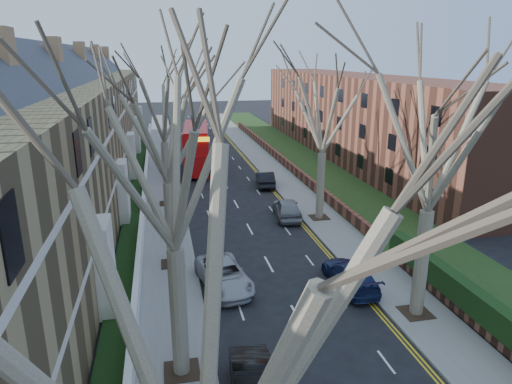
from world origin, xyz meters
TOP-DOWN VIEW (x-y plane):
  - pavement_left at (-6.00, 39.00)m, footprint 3.00×102.00m
  - pavement_right at (6.00, 39.00)m, footprint 3.00×102.00m
  - terrace_left at (-13.65, 31.00)m, footprint 9.70×78.00m
  - flats_right at (17.46, 43.00)m, footprint 13.97×54.00m
  - front_wall_left at (-7.65, 31.00)m, footprint 0.30×78.00m
  - grass_verge_right at (10.50, 39.00)m, footprint 6.00×102.00m
  - tree_left_near at (-5.70, -4.00)m, footprint 9.80×9.80m
  - tree_left_mid at (-5.70, 6.00)m, footprint 10.50×10.50m
  - tree_left_far at (-5.70, 16.00)m, footprint 10.15×10.15m
  - tree_left_dist at (-5.70, 28.00)m, footprint 10.50×10.50m
  - tree_right_mid at (5.70, 8.00)m, footprint 10.50×10.50m
  - tree_right_far at (5.70, 22.00)m, footprint 10.15×10.15m
  - double_decker_bus at (-2.19, 40.46)m, footprint 3.59×11.46m
  - car_left_far at (-3.06, 12.73)m, footprint 3.02×5.35m
  - car_right_near at (3.69, 11.38)m, footprint 1.94×4.75m
  - car_right_mid at (3.31, 22.77)m, footprint 2.38×4.81m
  - car_right_far at (3.70, 31.95)m, footprint 2.09×4.59m

SIDE VIEW (x-z plane):
  - pavement_left at x=-6.00m, z-range 0.00..0.12m
  - pavement_right at x=6.00m, z-range 0.00..0.12m
  - grass_verge_right at x=10.50m, z-range 0.12..0.18m
  - front_wall_left at x=-7.65m, z-range 0.12..1.12m
  - car_right_near at x=3.69m, z-range 0.00..1.38m
  - car_left_far at x=-3.06m, z-range 0.00..1.41m
  - car_right_far at x=3.70m, z-range 0.00..1.46m
  - car_right_mid at x=3.31m, z-range 0.00..1.58m
  - double_decker_bus at x=-2.19m, z-range -0.03..4.67m
  - flats_right at x=17.46m, z-range -0.02..9.98m
  - terrace_left at x=-13.65m, z-range -1.27..12.33m
  - tree_left_near at x=-5.70m, z-range 2.06..15.79m
  - tree_left_far at x=-5.70m, z-range 2.13..16.35m
  - tree_right_far at x=5.70m, z-range 2.13..16.35m
  - tree_left_mid at x=-5.70m, z-range 2.20..16.91m
  - tree_right_mid at x=5.70m, z-range 2.20..16.91m
  - tree_left_dist at x=-5.70m, z-range 2.20..16.91m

